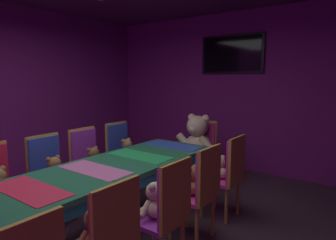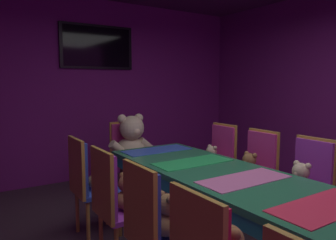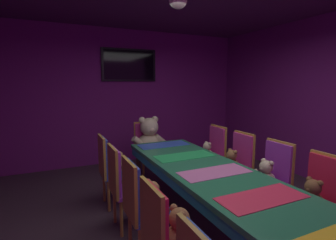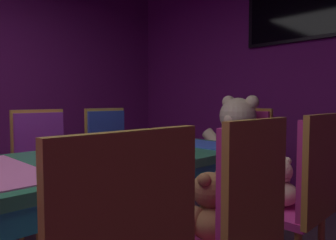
# 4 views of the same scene
# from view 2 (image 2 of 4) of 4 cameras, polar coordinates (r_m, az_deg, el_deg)

# --- Properties ---
(wall_back) EXTENTS (5.20, 0.12, 2.80)m
(wall_back) POSITION_cam_2_polar(r_m,az_deg,el_deg) (5.29, -12.51, 5.30)
(wall_back) COLOR #721E72
(wall_back) RESTS_ON ground_plane
(banquet_table) EXTENTS (0.90, 3.15, 0.75)m
(banquet_table) POSITION_cam_2_polar(r_m,az_deg,el_deg) (2.69, 13.21, -11.86)
(banquet_table) COLOR #26724C
(banquet_table) RESTS_ON ground_plane
(chair_left_2) EXTENTS (0.42, 0.41, 0.98)m
(chair_left_2) POSITION_cam_2_polar(r_m,az_deg,el_deg) (2.23, -3.19, -17.38)
(chair_left_2) COLOR #2D47B2
(chair_left_2) RESTS_ON ground_plane
(teddy_left_2) EXTENTS (0.25, 0.32, 0.31)m
(teddy_left_2) POSITION_cam_2_polar(r_m,az_deg,el_deg) (2.30, 0.10, -16.77)
(teddy_left_2) COLOR olive
(teddy_left_2) RESTS_ON chair_left_2
(chair_left_3) EXTENTS (0.42, 0.41, 0.98)m
(chair_left_3) POSITION_cam_2_polar(r_m,az_deg,el_deg) (2.70, -9.87, -13.09)
(chair_left_3) COLOR purple
(chair_left_3) RESTS_ON ground_plane
(teddy_left_3) EXTENTS (0.25, 0.32, 0.30)m
(teddy_left_3) POSITION_cam_2_polar(r_m,az_deg,el_deg) (2.76, -7.03, -12.81)
(teddy_left_3) COLOR brown
(teddy_left_3) RESTS_ON chair_left_3
(chair_left_4) EXTENTS (0.42, 0.41, 0.98)m
(chair_left_4) POSITION_cam_2_polar(r_m,az_deg,el_deg) (3.25, -14.38, -9.77)
(chair_left_4) COLOR #2D47B2
(chair_left_4) RESTS_ON ground_plane
(teddy_left_4) EXTENTS (0.25, 0.32, 0.31)m
(teddy_left_4) POSITION_cam_2_polar(r_m,az_deg,el_deg) (3.30, -11.95, -9.59)
(teddy_left_4) COLOR #9E7247
(teddy_left_4) RESTS_ON chair_left_4
(chair_right_2) EXTENTS (0.42, 0.41, 0.98)m
(chair_right_2) POSITION_cam_2_polar(r_m,az_deg,el_deg) (3.39, 23.61, -9.45)
(chair_right_2) COLOR purple
(chair_right_2) RESTS_ON ground_plane
(teddy_right_2) EXTENTS (0.26, 0.34, 0.32)m
(teddy_right_2) POSITION_cam_2_polar(r_m,az_deg,el_deg) (3.27, 22.17, -9.98)
(teddy_right_2) COLOR beige
(teddy_right_2) RESTS_ON chair_right_2
(chair_right_3) EXTENTS (0.42, 0.41, 0.98)m
(chair_right_3) POSITION_cam_2_polar(r_m,az_deg,el_deg) (3.72, 15.53, -7.73)
(chair_right_3) COLOR #CC338C
(chair_right_3) RESTS_ON ground_plane
(teddy_right_3) EXTENTS (0.25, 0.32, 0.30)m
(teddy_right_3) POSITION_cam_2_polar(r_m,az_deg,el_deg) (3.62, 13.99, -8.23)
(teddy_right_3) COLOR olive
(teddy_right_3) RESTS_ON chair_right_3
(chair_right_4) EXTENTS (0.42, 0.41, 0.98)m
(chair_right_4) POSITION_cam_2_polar(r_m,az_deg,el_deg) (4.16, 9.06, -6.08)
(chair_right_4) COLOR #CC338C
(chair_right_4) RESTS_ON ground_plane
(teddy_right_4) EXTENTS (0.23, 0.29, 0.27)m
(teddy_right_4) POSITION_cam_2_polar(r_m,az_deg,el_deg) (4.07, 7.55, -6.62)
(teddy_right_4) COLOR beige
(teddy_right_4) RESTS_ON chair_right_4
(throne_chair) EXTENTS (0.41, 0.42, 0.98)m
(throne_chair) POSITION_cam_2_polar(r_m,az_deg,el_deg) (4.39, -7.26, -5.38)
(throne_chair) COLOR #CC338C
(throne_chair) RESTS_ON ground_plane
(king_teddy_bear) EXTENTS (0.68, 0.53, 0.64)m
(king_teddy_bear) POSITION_cam_2_polar(r_m,az_deg,el_deg) (4.22, -6.28, -4.00)
(king_teddy_bear) COLOR beige
(king_teddy_bear) RESTS_ON throne_chair
(wall_tv) EXTENTS (1.15, 0.06, 0.67)m
(wall_tv) POSITION_cam_2_polar(r_m,az_deg,el_deg) (5.24, -12.32, 12.42)
(wall_tv) COLOR black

